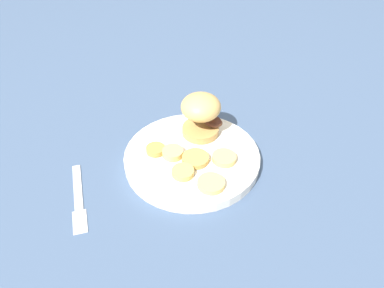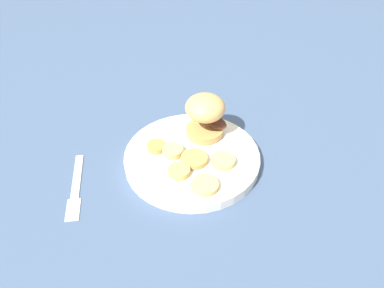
% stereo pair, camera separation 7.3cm
% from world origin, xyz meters
% --- Properties ---
extents(ground_plane, '(4.00, 4.00, 0.00)m').
position_xyz_m(ground_plane, '(0.00, 0.00, 0.00)').
color(ground_plane, '#3D5170').
extents(dinner_plate, '(0.27, 0.27, 0.02)m').
position_xyz_m(dinner_plate, '(0.00, 0.00, 0.01)').
color(dinner_plate, white).
rests_on(dinner_plate, ground_plane).
extents(sandwich, '(0.09, 0.09, 0.09)m').
position_xyz_m(sandwich, '(-0.04, -0.06, 0.07)').
color(sandwich, tan).
rests_on(sandwich, dinner_plate).
extents(potato_round_0, '(0.04, 0.04, 0.01)m').
position_xyz_m(potato_round_0, '(0.07, -0.03, 0.03)').
color(potato_round_0, '#BC8942').
rests_on(potato_round_0, dinner_plate).
extents(potato_round_1, '(0.05, 0.05, 0.01)m').
position_xyz_m(potato_round_1, '(-0.05, 0.04, 0.03)').
color(potato_round_1, '#DBB766').
rests_on(potato_round_1, dinner_plate).
extents(potato_round_2, '(0.04, 0.04, 0.01)m').
position_xyz_m(potato_round_2, '(0.04, -0.01, 0.03)').
color(potato_round_2, '#DBB766').
rests_on(potato_round_2, dinner_plate).
extents(potato_round_3, '(0.05, 0.05, 0.01)m').
position_xyz_m(potato_round_3, '(0.00, 0.02, 0.03)').
color(potato_round_3, tan).
rests_on(potato_round_3, dinner_plate).
extents(potato_round_4, '(0.05, 0.05, 0.01)m').
position_xyz_m(potato_round_4, '(-0.01, 0.09, 0.03)').
color(potato_round_4, '#DBB766').
rests_on(potato_round_4, dinner_plate).
extents(potato_round_5, '(0.04, 0.04, 0.01)m').
position_xyz_m(potato_round_5, '(0.03, 0.05, 0.03)').
color(potato_round_5, tan).
rests_on(potato_round_5, dinner_plate).
extents(fork, '(0.03, 0.17, 0.00)m').
position_xyz_m(fork, '(0.23, 0.03, 0.00)').
color(fork, silver).
rests_on(fork, ground_plane).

